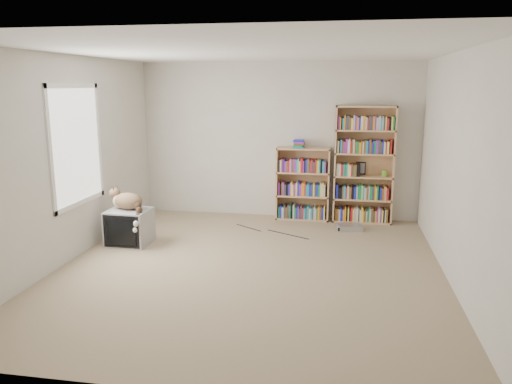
% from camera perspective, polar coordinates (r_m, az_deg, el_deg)
% --- Properties ---
extents(floor, '(4.50, 5.00, 0.01)m').
position_cam_1_polar(floor, '(6.01, -0.67, -8.70)').
color(floor, tan).
rests_on(floor, ground).
extents(wall_back, '(4.50, 0.02, 2.50)m').
position_cam_1_polar(wall_back, '(8.14, 2.55, 5.87)').
color(wall_back, beige).
rests_on(wall_back, floor).
extents(wall_front, '(4.50, 0.02, 2.50)m').
position_cam_1_polar(wall_front, '(3.32, -8.68, -3.60)').
color(wall_front, beige).
rests_on(wall_front, floor).
extents(wall_left, '(0.02, 5.00, 2.50)m').
position_cam_1_polar(wall_left, '(6.49, -20.68, 3.48)').
color(wall_left, beige).
rests_on(wall_left, floor).
extents(wall_right, '(0.02, 5.00, 2.50)m').
position_cam_1_polar(wall_right, '(5.72, 22.05, 2.31)').
color(wall_right, beige).
rests_on(wall_right, floor).
extents(ceiling, '(4.50, 5.00, 0.02)m').
position_cam_1_polar(ceiling, '(5.63, -0.74, 15.82)').
color(ceiling, white).
rests_on(ceiling, wall_back).
extents(window, '(0.02, 1.22, 1.52)m').
position_cam_1_polar(window, '(6.63, -19.82, 5.03)').
color(window, white).
rests_on(window, wall_left).
extents(crt_tv, '(0.56, 0.52, 0.48)m').
position_cam_1_polar(crt_tv, '(7.05, -14.25, -3.88)').
color(crt_tv, '#969598').
rests_on(crt_tv, floor).
extents(cat, '(0.60, 0.54, 0.50)m').
position_cam_1_polar(cat, '(6.95, -14.30, -1.33)').
color(cat, '#3C2818').
rests_on(cat, crt_tv).
extents(bookcase_tall, '(0.91, 0.30, 1.83)m').
position_cam_1_polar(bookcase_tall, '(7.99, 12.20, 2.73)').
color(bookcase_tall, tan).
rests_on(bookcase_tall, floor).
extents(bookcase_short, '(0.85, 0.30, 1.16)m').
position_cam_1_polar(bookcase_short, '(8.07, 5.38, 0.61)').
color(bookcase_short, tan).
rests_on(bookcase_short, floor).
extents(book_stack, '(0.18, 0.23, 0.13)m').
position_cam_1_polar(book_stack, '(7.93, 4.84, 5.51)').
color(book_stack, red).
rests_on(book_stack, bookcase_short).
extents(green_mug, '(0.09, 0.09, 0.10)m').
position_cam_1_polar(green_mug, '(8.00, 14.48, 2.10)').
color(green_mug, '#67A42E').
rests_on(green_mug, bookcase_tall).
extents(framed_print, '(0.15, 0.05, 0.20)m').
position_cam_1_polar(framed_print, '(8.07, 11.88, 2.69)').
color(framed_print, black).
rests_on(framed_print, bookcase_tall).
extents(dvd_player, '(0.40, 0.32, 0.08)m').
position_cam_1_polar(dvd_player, '(7.66, 10.67, -3.97)').
color(dvd_player, '#A7A7AB').
rests_on(dvd_player, floor).
extents(wall_outlet, '(0.01, 0.08, 0.13)m').
position_cam_1_polar(wall_outlet, '(7.51, -16.28, -2.36)').
color(wall_outlet, silver).
rests_on(wall_outlet, wall_left).
extents(floor_cables, '(1.20, 0.70, 0.01)m').
position_cam_1_polar(floor_cables, '(7.40, 0.57, -4.63)').
color(floor_cables, black).
rests_on(floor_cables, floor).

